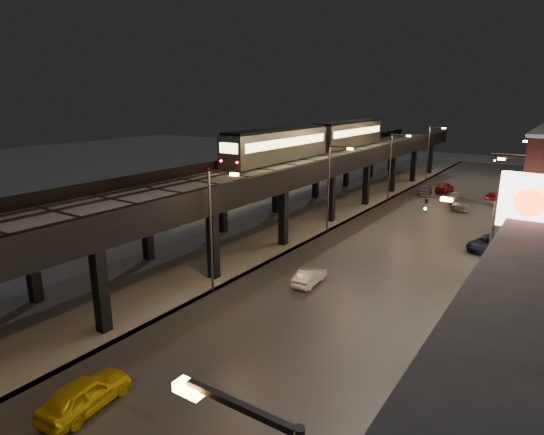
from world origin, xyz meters
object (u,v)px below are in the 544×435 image
Objects in this scene: car_far_white at (425,190)px; car_onc_red at (491,198)px; car_onc_white at (459,203)px; car_taxi at (85,395)px; car_onc_dark at (487,244)px; subway_train at (318,138)px; car_mid_dark at (445,188)px; sign_citgo at (524,236)px; car_near_white at (309,277)px.

car_onc_red is at bearing 170.81° from car_far_white.
car_far_white is 8.83m from car_onc_white.
car_onc_white is (5.37, 49.32, 0.01)m from car_taxi.
car_onc_dark is 16.56m from car_onc_white.
car_onc_white reaches higher than car_far_white.
subway_train reaches higher than car_taxi.
sign_citgo is (14.23, -48.69, 7.54)m from car_mid_dark.
car_taxi is (11.53, -43.11, -7.66)m from subway_train.
car_onc_red reaches higher than car_near_white.
car_taxi is 0.41× the size of sign_citgo.
car_mid_dark is 0.89× the size of car_onc_white.
car_taxi is 1.18× the size of car_near_white.
car_onc_red is (-3.03, 21.81, -0.02)m from car_onc_dark.
sign_citgo is (15.47, 10.35, 7.46)m from car_taxi.
car_mid_dark is 7.65m from car_onc_red.
subway_train is 19.57m from car_onc_white.
sign_citgo is (16.18, -45.38, 7.50)m from car_far_white.
car_mid_dark is at bearing -97.31° from car_taxi.
car_onc_white is (-5.73, 15.54, 0.11)m from car_onc_dark.
car_mid_dark reaches higher than car_near_white.
car_mid_dark is at bearing 151.40° from car_onc_red.
car_mid_dark is 0.43× the size of sign_citgo.
car_onc_white is at bearing 115.09° from car_mid_dark.
subway_train is 8.97× the size of car_far_white.
subway_train is 10.17× the size of car_onc_red.
subway_train reaches higher than car_far_white.
car_onc_red is at bearing 49.60° from car_onc_white.
car_taxi is 35.56m from car_onc_dark.
car_onc_dark is at bearing -124.89° from car_near_white.
car_onc_dark is (9.86, -25.25, -0.02)m from car_mid_dark.
subway_train is 10.04× the size of car_near_white.
car_near_white is 0.34× the size of sign_citgo.
car_near_white is 0.80× the size of car_mid_dark.
car_onc_white reaches higher than car_mid_dark.
car_onc_white reaches higher than car_onc_red.
car_near_white is 17.65m from sign_citgo.
subway_train reaches higher than car_mid_dark.
subway_train is at bearing 53.31° from car_mid_dark.
car_far_white reaches higher than car_onc_red.
car_mid_dark reaches higher than car_onc_red.
car_onc_dark is at bearing 100.55° from sign_citgo.
sign_citgo is at bearing 101.27° from car_far_white.
car_onc_dark is 22.02m from car_onc_red.
car_near_white is (12.98, -25.20, -7.80)m from subway_train.
sign_citgo reaches higher than car_mid_dark.
car_near_white is at bearing -62.76° from subway_train.
car_far_white is (10.82, 12.61, -7.71)m from subway_train.
car_taxi reaches higher than car_onc_red.
car_near_white is at bearing -101.86° from car_onc_red.
car_onc_dark is 1.27× the size of car_onc_red.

